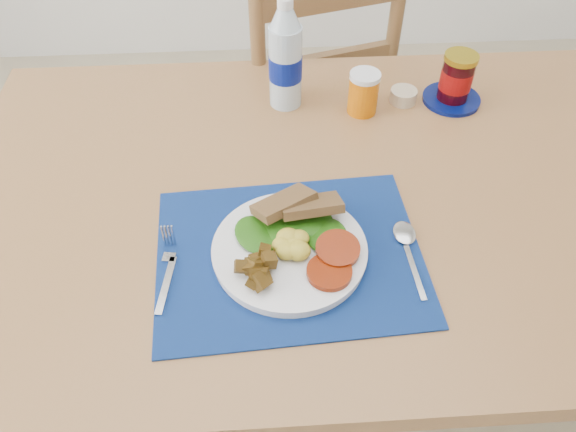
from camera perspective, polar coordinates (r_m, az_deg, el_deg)
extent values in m
cube|color=brown|center=(1.07, 3.92, 2.17)|extent=(1.40, 0.90, 0.04)
cylinder|color=brown|center=(1.68, -20.52, 1.28)|extent=(0.06, 0.06, 0.71)
cylinder|color=brown|center=(1.77, 22.86, 3.08)|extent=(0.06, 0.06, 0.71)
cube|color=brown|center=(1.77, 1.29, 10.34)|extent=(0.51, 0.50, 0.04)
cylinder|color=brown|center=(2.08, 4.23, 8.92)|extent=(0.04, 0.04, 0.41)
cylinder|color=brown|center=(1.99, -5.43, 6.80)|extent=(0.04, 0.04, 0.41)
cylinder|color=brown|center=(1.85, 8.24, 2.79)|extent=(0.04, 0.04, 0.41)
cylinder|color=brown|center=(1.75, -2.41, 0.09)|extent=(0.04, 0.04, 0.41)
cube|color=#040831|center=(0.94, 0.15, -3.96)|extent=(0.46, 0.37, 0.00)
cylinder|color=silver|center=(0.93, 0.15, -3.57)|extent=(0.25, 0.25, 0.02)
ellipsoid|color=gold|center=(0.91, 0.46, -2.86)|extent=(0.06, 0.05, 0.03)
cylinder|color=#8F2305|center=(0.90, 4.64, -4.65)|extent=(0.07, 0.07, 0.01)
ellipsoid|color=#0F4208|center=(0.94, 0.56, -1.29)|extent=(0.14, 0.08, 0.01)
cube|color=brown|center=(0.95, 0.97, 1.19)|extent=(0.12, 0.10, 0.04)
cube|color=#B2B5BA|center=(0.91, -12.27, -6.87)|extent=(0.03, 0.11, 0.00)
cube|color=#B2B5BA|center=(0.96, -11.89, -3.27)|extent=(0.03, 0.06, 0.00)
cube|color=#B2B5BA|center=(0.93, 12.74, -5.61)|extent=(0.02, 0.11, 0.00)
ellipsoid|color=#B2B5BA|center=(0.98, 11.71, -1.76)|extent=(0.04, 0.05, 0.00)
cylinder|color=#ADBFCC|center=(1.21, -0.26, 14.90)|extent=(0.07, 0.07, 0.18)
cylinder|color=navy|center=(1.21, -0.26, 14.90)|extent=(0.07, 0.07, 0.05)
cone|color=#ADBFCC|center=(1.16, -0.28, 19.54)|extent=(0.06, 0.06, 0.04)
cylinder|color=white|center=(1.14, -0.28, 20.90)|extent=(0.03, 0.03, 0.02)
cylinder|color=#CA6105|center=(1.22, 7.65, 12.20)|extent=(0.06, 0.06, 0.09)
cylinder|color=#C1AD8D|center=(1.28, 11.63, 11.87)|extent=(0.06, 0.06, 0.03)
cylinder|color=#050F50|center=(1.31, 16.25, 11.35)|extent=(0.13, 0.13, 0.01)
cylinder|color=black|center=(1.28, 16.72, 13.18)|extent=(0.07, 0.07, 0.09)
cylinder|color=maroon|center=(1.28, 16.72, 13.20)|extent=(0.07, 0.07, 0.04)
cylinder|color=#AA8F1C|center=(1.26, 17.23, 15.13)|extent=(0.07, 0.07, 0.01)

